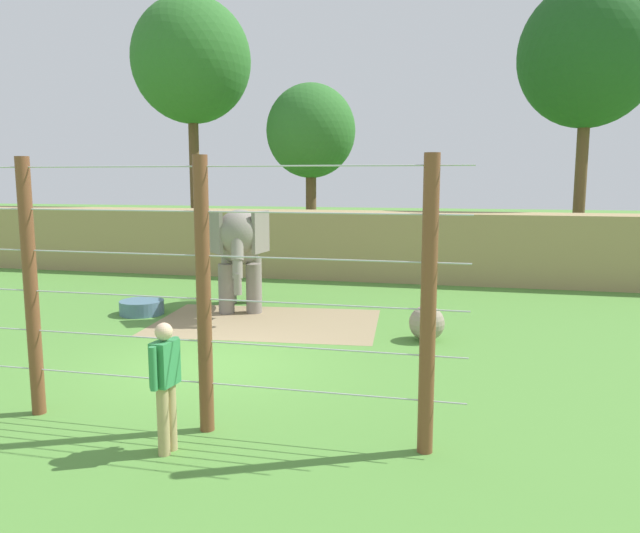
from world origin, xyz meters
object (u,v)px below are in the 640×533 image
Objects in this scene: elephant at (240,243)px; water_tub at (142,307)px; zookeeper at (166,381)px; enrichment_ball at (427,323)px.

water_tub is (-2.27, -1.04, -1.58)m from elephant.
elephant reaches higher than zookeeper.
zookeeper reaches higher than water_tub.
zookeeper is (2.05, -8.11, -0.84)m from elephant.
enrichment_ball is 7.24m from water_tub.
water_tub is (-4.32, 7.06, -0.74)m from zookeeper.
zookeeper is at bearing -75.80° from elephant.
elephant is 2.96m from water_tub.
enrichment_ball is 0.45× the size of zookeeper.
zookeeper is at bearing -58.53° from water_tub.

